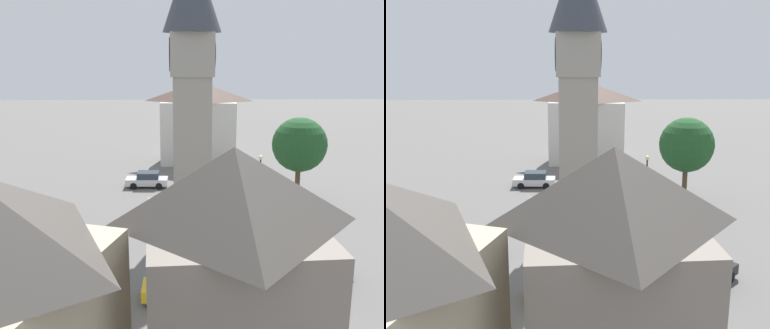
# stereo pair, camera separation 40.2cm
# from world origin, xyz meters

# --- Properties ---
(ground_plane) EXTENTS (200.00, 200.00, 0.00)m
(ground_plane) POSITION_xyz_m (0.00, 0.00, 0.00)
(ground_plane) COLOR #605E5B
(clock_tower) EXTENTS (4.07, 4.07, 20.39)m
(clock_tower) POSITION_xyz_m (0.00, 0.00, 11.91)
(clock_tower) COLOR gray
(clock_tower) RESTS_ON ground
(car_blue_kerb) EXTENTS (1.90, 4.17, 1.53)m
(car_blue_kerb) POSITION_xyz_m (10.96, 4.11, 0.76)
(car_blue_kerb) COLOR silver
(car_blue_kerb) RESTS_ON ground
(car_silver_kerb) EXTENTS (1.87, 4.15, 1.53)m
(car_silver_kerb) POSITION_xyz_m (-10.56, 0.94, 0.76)
(car_silver_kerb) COLOR gold
(car_silver_kerb) RESTS_ON ground
(car_red_corner) EXTENTS (4.03, 4.18, 1.53)m
(car_red_corner) POSITION_xyz_m (-9.04, -7.20, 0.76)
(car_red_corner) COLOR black
(car_red_corner) RESTS_ON ground
(car_white_side) EXTENTS (4.37, 3.70, 1.53)m
(car_white_side) POSITION_xyz_m (-11.53, 6.37, 0.76)
(car_white_side) COLOR black
(car_white_side) RESTS_ON ground
(car_black_far) EXTENTS (4.32, 2.24, 1.53)m
(car_black_far) POSITION_xyz_m (9.01, -1.55, 0.76)
(car_black_far) COLOR gold
(car_black_far) RESTS_ON ground
(pedestrian) EXTENTS (0.52, 0.34, 1.69)m
(pedestrian) POSITION_xyz_m (-5.47, 4.83, 1.01)
(pedestrian) COLOR black
(pedestrian) RESTS_ON ground
(tree) EXTENTS (4.77, 4.77, 7.51)m
(tree) POSITION_xyz_m (6.17, -9.55, 5.11)
(tree) COLOR brown
(tree) RESTS_ON ground
(building_shop_left) EXTENTS (5.87, 9.48, 9.66)m
(building_shop_left) POSITION_xyz_m (21.45, -1.42, 4.92)
(building_shop_left) COLOR beige
(building_shop_left) RESTS_ON ground
(building_terrace_right) EXTENTS (7.26, 6.86, 9.70)m
(building_terrace_right) POSITION_xyz_m (-17.28, -0.97, 4.95)
(building_terrace_right) COLOR slate
(building_terrace_right) RESTS_ON ground
(lamp_post) EXTENTS (0.36, 0.36, 4.83)m
(lamp_post) POSITION_xyz_m (3.26, -5.66, 3.25)
(lamp_post) COLOR black
(lamp_post) RESTS_ON ground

